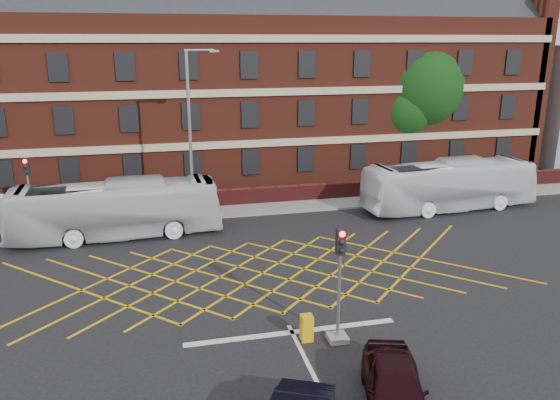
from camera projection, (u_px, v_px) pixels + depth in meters
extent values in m
plane|color=black|center=(272.00, 292.00, 23.47)|extent=(120.00, 120.00, 0.00)
cube|color=#5D2317|center=(211.00, 99.00, 42.32)|extent=(50.00, 12.00, 12.00)
cube|color=black|center=(208.00, 18.00, 40.63)|extent=(51.00, 10.61, 10.61)
cube|color=#B7A88C|center=(220.00, 93.00, 36.36)|extent=(50.00, 0.18, 0.50)
cube|color=black|center=(221.00, 116.00, 36.80)|extent=(1.20, 0.14, 1.80)
cube|color=#501516|center=(229.00, 198.00, 35.46)|extent=(56.00, 0.50, 1.10)
cube|color=slate|center=(231.00, 209.00, 34.66)|extent=(60.00, 3.00, 0.12)
cube|color=#CC990C|center=(263.00, 273.00, 25.34)|extent=(8.22, 8.22, 0.02)
cube|color=silver|center=(292.00, 332.00, 20.20)|extent=(8.00, 0.30, 0.02)
imported|color=silver|center=(116.00, 209.00, 29.60)|extent=(11.34, 3.04, 3.13)
imported|color=silver|center=(449.00, 185.00, 34.48)|extent=(11.52, 3.47, 3.16)
imported|color=black|center=(395.00, 387.00, 15.85)|extent=(2.90, 4.62, 1.47)
cylinder|color=black|center=(413.00, 140.00, 43.38)|extent=(0.90, 0.90, 5.51)
sphere|color=black|center=(416.00, 86.00, 42.19)|extent=(7.31, 7.31, 7.31)
sphere|color=black|center=(402.00, 109.00, 41.58)|extent=(4.75, 4.75, 4.75)
sphere|color=black|center=(428.00, 101.00, 43.62)|extent=(4.39, 4.39, 4.39)
cube|color=slate|center=(337.00, 338.00, 19.65)|extent=(0.70, 0.70, 0.20)
cylinder|color=gray|center=(339.00, 296.00, 19.19)|extent=(0.12, 0.12, 3.50)
cube|color=black|center=(341.00, 242.00, 18.61)|extent=(0.30, 0.25, 0.95)
sphere|color=#FF0C05|center=(342.00, 234.00, 18.39)|extent=(0.20, 0.20, 0.20)
cube|color=slate|center=(35.00, 231.00, 30.65)|extent=(0.70, 0.70, 0.20)
cylinder|color=gray|center=(31.00, 203.00, 30.19)|extent=(0.12, 0.12, 3.50)
cube|color=black|center=(26.00, 167.00, 29.61)|extent=(0.30, 0.25, 0.95)
sphere|color=#FF0C05|center=(25.00, 161.00, 29.39)|extent=(0.20, 0.20, 0.20)
cube|color=slate|center=(194.00, 223.00, 32.02)|extent=(1.00, 1.00, 0.20)
cylinder|color=gray|center=(190.00, 141.00, 30.66)|extent=(0.18, 0.18, 9.88)
cylinder|color=gray|center=(199.00, 50.00, 29.42)|extent=(1.60, 0.12, 0.12)
cube|color=gray|center=(214.00, 51.00, 29.60)|extent=(0.50, 0.20, 0.12)
cube|color=#E5A90D|center=(307.00, 328.00, 19.55)|extent=(0.42, 0.40, 0.99)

